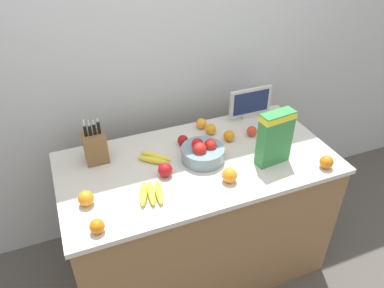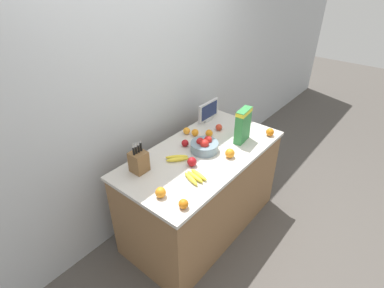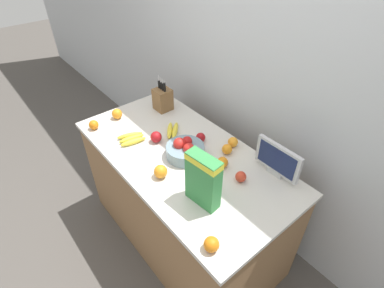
{
  "view_description": "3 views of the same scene",
  "coord_description": "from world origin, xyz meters",
  "px_view_note": "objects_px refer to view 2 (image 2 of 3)",
  "views": [
    {
      "loc": [
        -0.68,
        -1.59,
        2.23
      ],
      "look_at": [
        -0.04,
        -0.01,
        1.04
      ],
      "focal_mm": 35.0,
      "sensor_mm": 36.0,
      "label": 1
    },
    {
      "loc": [
        -1.78,
        -1.34,
        2.39
      ],
      "look_at": [
        -0.09,
        0.05,
        1.01
      ],
      "focal_mm": 28.0,
      "sensor_mm": 36.0,
      "label": 2
    },
    {
      "loc": [
        1.22,
        -0.91,
        2.2
      ],
      "look_at": [
        0.07,
        0.03,
        1.02
      ],
      "focal_mm": 28.0,
      "sensor_mm": 36.0,
      "label": 3
    }
  ],
  "objects_px": {
    "fruit_bowl": "(204,146)",
    "orange_by_cereal": "(161,192)",
    "apple_near_bananas": "(192,162)",
    "orange_back_center": "(183,204)",
    "small_monitor": "(208,111)",
    "orange_front_right": "(187,131)",
    "apple_leftmost": "(219,127)",
    "banana_bunch_left": "(195,177)",
    "knife_block": "(139,161)",
    "orange_mid_left": "(230,153)",
    "banana_bunch_right": "(177,158)",
    "orange_near_bowl": "(195,132)",
    "orange_front_center": "(270,132)",
    "apple_front": "(185,143)",
    "orange_front_left": "(209,133)",
    "cereal_box": "(243,124)"
  },
  "relations": [
    {
      "from": "banana_bunch_left",
      "to": "orange_front_right",
      "type": "height_order",
      "value": "orange_front_right"
    },
    {
      "from": "knife_block",
      "to": "orange_by_cereal",
      "type": "relative_size",
      "value": 3.53
    },
    {
      "from": "orange_mid_left",
      "to": "orange_front_right",
      "type": "bearing_deg",
      "value": 82.76
    },
    {
      "from": "orange_back_center",
      "to": "orange_front_center",
      "type": "distance_m",
      "value": 1.29
    },
    {
      "from": "apple_leftmost",
      "to": "orange_near_bowl",
      "type": "distance_m",
      "value": 0.26
    },
    {
      "from": "apple_front",
      "to": "orange_back_center",
      "type": "xyz_separation_m",
      "value": [
        -0.61,
        -0.51,
        0.0
      ]
    },
    {
      "from": "apple_near_bananas",
      "to": "orange_near_bowl",
      "type": "bearing_deg",
      "value": 35.81
    },
    {
      "from": "knife_block",
      "to": "banana_bunch_right",
      "type": "xyz_separation_m",
      "value": [
        0.31,
        -0.14,
        -0.07
      ]
    },
    {
      "from": "fruit_bowl",
      "to": "orange_by_cereal",
      "type": "height_order",
      "value": "fruit_bowl"
    },
    {
      "from": "fruit_bowl",
      "to": "apple_leftmost",
      "type": "distance_m",
      "value": 0.41
    },
    {
      "from": "banana_bunch_right",
      "to": "orange_front_right",
      "type": "xyz_separation_m",
      "value": [
        0.39,
        0.22,
        0.02
      ]
    },
    {
      "from": "apple_leftmost",
      "to": "orange_front_left",
      "type": "relative_size",
      "value": 0.94
    },
    {
      "from": "banana_bunch_left",
      "to": "apple_near_bananas",
      "type": "distance_m",
      "value": 0.18
    },
    {
      "from": "small_monitor",
      "to": "banana_bunch_right",
      "type": "height_order",
      "value": "small_monitor"
    },
    {
      "from": "apple_leftmost",
      "to": "apple_near_bananas",
      "type": "distance_m",
      "value": 0.66
    },
    {
      "from": "small_monitor",
      "to": "orange_mid_left",
      "type": "bearing_deg",
      "value": -127.74
    },
    {
      "from": "fruit_bowl",
      "to": "apple_near_bananas",
      "type": "relative_size",
      "value": 3.15
    },
    {
      "from": "orange_mid_left",
      "to": "orange_by_cereal",
      "type": "distance_m",
      "value": 0.75
    },
    {
      "from": "orange_by_cereal",
      "to": "banana_bunch_right",
      "type": "bearing_deg",
      "value": 27.32
    },
    {
      "from": "banana_bunch_right",
      "to": "orange_front_left",
      "type": "xyz_separation_m",
      "value": [
        0.49,
        0.03,
        0.02
      ]
    },
    {
      "from": "small_monitor",
      "to": "orange_front_right",
      "type": "xyz_separation_m",
      "value": [
        -0.36,
        -0.0,
        -0.08
      ]
    },
    {
      "from": "small_monitor",
      "to": "apple_near_bananas",
      "type": "distance_m",
      "value": 0.83
    },
    {
      "from": "orange_back_center",
      "to": "apple_near_bananas",
      "type": "bearing_deg",
      "value": 32.66
    },
    {
      "from": "knife_block",
      "to": "orange_front_center",
      "type": "relative_size",
      "value": 3.63
    },
    {
      "from": "apple_leftmost",
      "to": "apple_near_bananas",
      "type": "xyz_separation_m",
      "value": [
        -0.64,
        -0.17,
        0.01
      ]
    },
    {
      "from": "knife_block",
      "to": "fruit_bowl",
      "type": "distance_m",
      "value": 0.62
    },
    {
      "from": "small_monitor",
      "to": "orange_front_right",
      "type": "relative_size",
      "value": 4.35
    },
    {
      "from": "orange_back_center",
      "to": "orange_mid_left",
      "type": "bearing_deg",
      "value": 7.43
    },
    {
      "from": "apple_near_bananas",
      "to": "orange_near_bowl",
      "type": "distance_m",
      "value": 0.5
    },
    {
      "from": "banana_bunch_right",
      "to": "orange_by_cereal",
      "type": "bearing_deg",
      "value": -152.68
    },
    {
      "from": "apple_near_bananas",
      "to": "orange_near_bowl",
      "type": "height_order",
      "value": "apple_near_bananas"
    },
    {
      "from": "cereal_box",
      "to": "orange_back_center",
      "type": "relative_size",
      "value": 4.56
    },
    {
      "from": "apple_near_bananas",
      "to": "orange_back_center",
      "type": "xyz_separation_m",
      "value": [
        -0.42,
        -0.27,
        -0.0
      ]
    },
    {
      "from": "apple_near_bananas",
      "to": "orange_front_center",
      "type": "bearing_deg",
      "value": -17.32
    },
    {
      "from": "banana_bunch_right",
      "to": "apple_leftmost",
      "type": "relative_size",
      "value": 2.92
    },
    {
      "from": "knife_block",
      "to": "orange_front_center",
      "type": "xyz_separation_m",
      "value": [
        1.19,
        -0.56,
        -0.05
      ]
    },
    {
      "from": "orange_front_center",
      "to": "apple_front",
      "type": "bearing_deg",
      "value": 142.74
    },
    {
      "from": "orange_front_center",
      "to": "orange_mid_left",
      "type": "distance_m",
      "value": 0.57
    },
    {
      "from": "banana_bunch_left",
      "to": "orange_front_right",
      "type": "bearing_deg",
      "value": 45.57
    },
    {
      "from": "orange_back_center",
      "to": "orange_front_left",
      "type": "bearing_deg",
      "value": 26.44
    },
    {
      "from": "apple_leftmost",
      "to": "apple_front",
      "type": "relative_size",
      "value": 0.99
    },
    {
      "from": "orange_front_left",
      "to": "orange_near_bowl",
      "type": "bearing_deg",
      "value": 123.32
    },
    {
      "from": "cereal_box",
      "to": "banana_bunch_right",
      "type": "relative_size",
      "value": 1.67
    },
    {
      "from": "small_monitor",
      "to": "orange_back_center",
      "type": "xyz_separation_m",
      "value": [
        -1.15,
        -0.65,
        -0.08
      ]
    },
    {
      "from": "banana_bunch_left",
      "to": "orange_mid_left",
      "type": "xyz_separation_m",
      "value": [
        0.42,
        -0.05,
        0.02
      ]
    },
    {
      "from": "fruit_bowl",
      "to": "apple_near_bananas",
      "type": "bearing_deg",
      "value": -166.47
    },
    {
      "from": "apple_leftmost",
      "to": "orange_front_left",
      "type": "distance_m",
      "value": 0.16
    },
    {
      "from": "banana_bunch_left",
      "to": "orange_back_center",
      "type": "distance_m",
      "value": 0.33
    },
    {
      "from": "orange_by_cereal",
      "to": "orange_front_right",
      "type": "bearing_deg",
      "value": 28.57
    },
    {
      "from": "orange_by_cereal",
      "to": "orange_near_bowl",
      "type": "bearing_deg",
      "value": 23.06
    }
  ]
}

